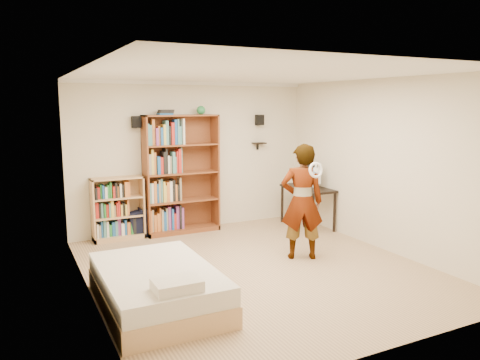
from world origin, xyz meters
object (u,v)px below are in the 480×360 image
object	(u,v)px
tall_bookshelf	(182,174)
daybed	(157,282)
person	(302,202)
computer_desk	(307,207)
low_bookshelf	(118,209)

from	to	relation	value
tall_bookshelf	daybed	world-z (taller)	tall_bookshelf
tall_bookshelf	person	xyz separation A→B (m)	(1.12, -2.18, -0.19)
computer_desk	person	world-z (taller)	person
tall_bookshelf	low_bookshelf	size ratio (longest dim) A/B	1.96
tall_bookshelf	computer_desk	xyz separation A→B (m)	(2.24, -0.71, -0.68)
tall_bookshelf	daybed	distance (m)	3.26
tall_bookshelf	low_bookshelf	world-z (taller)	tall_bookshelf
person	daybed	bearing A→B (deg)	40.57
low_bookshelf	person	size ratio (longest dim) A/B	0.62
tall_bookshelf	computer_desk	distance (m)	2.44
low_bookshelf	person	bearing A→B (deg)	-44.44
computer_desk	daybed	world-z (taller)	computer_desk
daybed	person	size ratio (longest dim) A/B	1.10
tall_bookshelf	computer_desk	size ratio (longest dim) A/B	1.90
low_bookshelf	person	world-z (taller)	person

